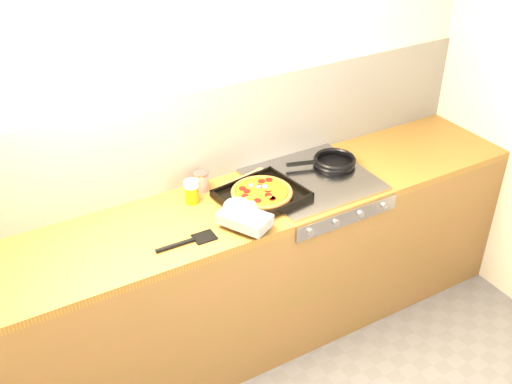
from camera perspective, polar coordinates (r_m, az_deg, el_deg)
room_shell at (r=3.03m, az=-4.57°, el=5.40°), size 3.20×3.20×3.20m
counter_run at (r=3.20m, az=-1.74°, el=-7.91°), size 3.20×0.62×0.90m
stovetop at (r=3.13m, az=5.38°, el=1.18°), size 0.60×0.56×0.02m
pizza_on_tray at (r=2.88m, az=0.01°, el=-0.73°), size 0.52×0.50×0.07m
frying_pan at (r=3.25m, az=7.40°, el=2.91°), size 0.40×0.29×0.04m
tomato_can at (r=3.02m, az=-5.21°, el=0.99°), size 0.09×0.09×0.10m
juice_glass at (r=2.93m, az=-6.15°, el=0.04°), size 0.08×0.08×0.12m
wooden_spoon at (r=3.14m, az=-0.91°, el=1.58°), size 0.30×0.08×0.02m
black_spatula at (r=2.68m, az=-6.56°, el=-4.73°), size 0.28×0.09×0.02m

